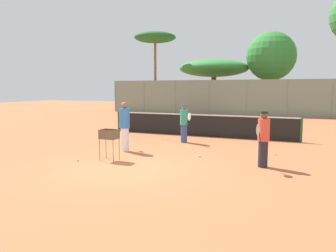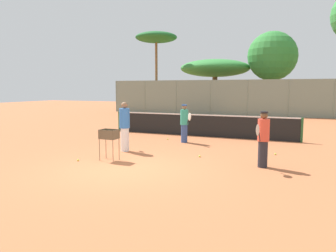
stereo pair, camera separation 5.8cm
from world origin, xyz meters
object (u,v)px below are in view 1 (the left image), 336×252
object	(u,v)px
tennis_net	(200,125)
ball_cart	(109,137)
player_white_outfit	(125,126)
player_red_cap	(184,123)
player_yellow_shirt	(263,138)
parked_car	(216,105)

from	to	relation	value
tennis_net	ball_cart	size ratio (longest dim) A/B	9.19
tennis_net	ball_cart	world-z (taller)	tennis_net
player_white_outfit	ball_cart	distance (m)	1.58
player_red_cap	player_white_outfit	bearing A→B (deg)	-71.43
tennis_net	player_yellow_shirt	size ratio (longest dim) A/B	5.57
player_yellow_shirt	parked_car	bearing A→B (deg)	-151.16
player_yellow_shirt	ball_cart	world-z (taller)	player_yellow_shirt
player_red_cap	ball_cart	distance (m)	4.35
tennis_net	parked_car	world-z (taller)	parked_car
player_white_outfit	ball_cart	bearing A→B (deg)	157.58
player_yellow_shirt	parked_car	distance (m)	22.08
player_yellow_shirt	player_white_outfit	bearing A→B (deg)	-85.57
ball_cart	parked_car	distance (m)	22.08
player_red_cap	parked_car	xyz separation A→B (m)	(-3.34, 17.72, -0.19)
player_white_outfit	player_yellow_shirt	distance (m)	5.05
player_yellow_shirt	tennis_net	bearing A→B (deg)	-134.87
player_red_cap	parked_car	bearing A→B (deg)	145.51
player_red_cap	parked_car	world-z (taller)	player_red_cap
parked_car	player_white_outfit	bearing A→B (deg)	-84.39
player_white_outfit	ball_cart	world-z (taller)	player_white_outfit
player_white_outfit	player_yellow_shirt	xyz separation A→B (m)	(5.02, -0.51, -0.07)
player_red_cap	ball_cart	xyz separation A→B (m)	(-1.00, -4.24, -0.08)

